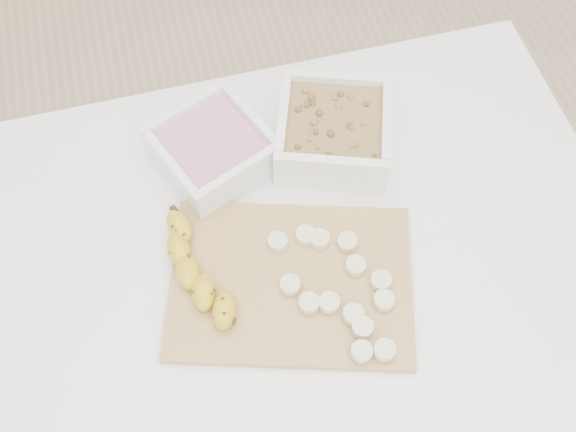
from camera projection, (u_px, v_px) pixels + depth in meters
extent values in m
plane|color=#C6AD89|center=(291.00, 378.00, 1.61)|extent=(3.50, 3.50, 0.00)
cube|color=white|center=(293.00, 258.00, 0.96)|extent=(1.00, 0.70, 0.04)
cylinder|color=white|center=(555.00, 421.00, 1.21)|extent=(0.05, 0.05, 0.71)
cylinder|color=white|center=(59.00, 258.00, 1.37)|extent=(0.05, 0.05, 0.71)
cylinder|color=white|center=(444.00, 170.00, 1.48)|extent=(0.05, 0.05, 0.71)
cube|color=white|center=(213.00, 150.00, 0.99)|extent=(0.21, 0.21, 0.07)
cube|color=#C47B96|center=(213.00, 149.00, 0.98)|extent=(0.17, 0.17, 0.04)
cube|color=white|center=(333.00, 131.00, 1.00)|extent=(0.22, 0.22, 0.08)
cube|color=olive|center=(333.00, 130.00, 1.00)|extent=(0.18, 0.18, 0.05)
cube|color=tan|center=(291.00, 282.00, 0.91)|extent=(0.40, 0.33, 0.01)
cylinder|color=beige|center=(278.00, 242.00, 0.93)|extent=(0.03, 0.03, 0.01)
cylinder|color=beige|center=(306.00, 235.00, 0.93)|extent=(0.03, 0.03, 0.01)
cylinder|color=beige|center=(320.00, 239.00, 0.93)|extent=(0.03, 0.03, 0.01)
cylinder|color=beige|center=(347.00, 242.00, 0.93)|extent=(0.03, 0.03, 0.01)
cylinder|color=beige|center=(356.00, 265.00, 0.91)|extent=(0.03, 0.03, 0.01)
cylinder|color=beige|center=(381.00, 281.00, 0.90)|extent=(0.03, 0.03, 0.01)
cylinder|color=beige|center=(384.00, 300.00, 0.88)|extent=(0.03, 0.03, 0.01)
cylinder|color=beige|center=(290.00, 285.00, 0.89)|extent=(0.03, 0.03, 0.01)
cylinder|color=beige|center=(309.00, 303.00, 0.88)|extent=(0.03, 0.03, 0.01)
cylinder|color=beige|center=(329.00, 303.00, 0.88)|extent=(0.03, 0.03, 0.01)
cylinder|color=beige|center=(353.00, 314.00, 0.87)|extent=(0.03, 0.03, 0.01)
cylinder|color=beige|center=(363.00, 327.00, 0.86)|extent=(0.03, 0.03, 0.01)
cylinder|color=beige|center=(384.00, 350.00, 0.85)|extent=(0.03, 0.03, 0.01)
cylinder|color=beige|center=(362.00, 351.00, 0.85)|extent=(0.03, 0.03, 0.01)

